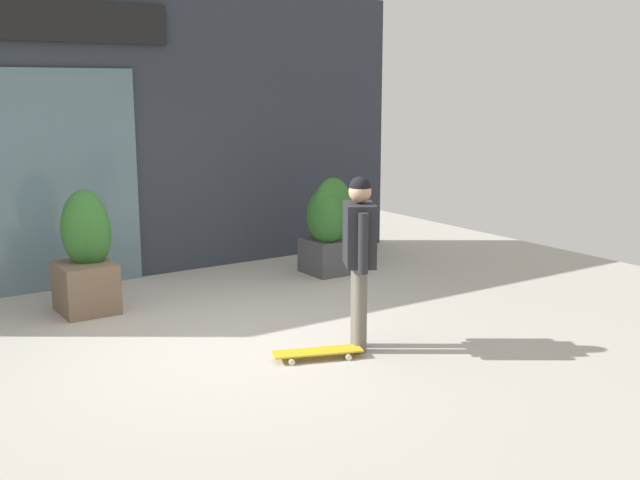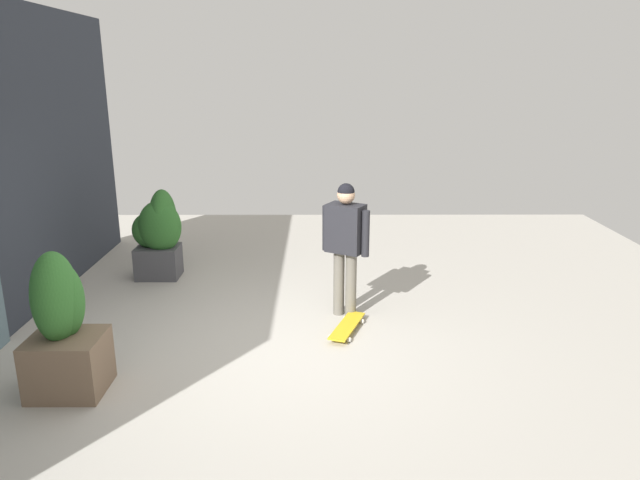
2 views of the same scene
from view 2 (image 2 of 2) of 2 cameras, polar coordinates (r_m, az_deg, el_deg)
ground_plane at (r=6.32m, az=-5.32°, el=-10.42°), size 12.00×12.00×0.00m
skateboarder at (r=6.76m, az=2.50°, el=0.29°), size 0.43×0.53×1.60m
skateboard at (r=6.64m, az=2.66°, el=-8.39°), size 0.82×0.46×0.08m
planter_box_left at (r=8.47m, az=-15.43°, el=0.71°), size 0.59×0.71×1.25m
planter_box_right at (r=5.76m, az=-23.83°, el=-7.68°), size 0.59×0.65×1.32m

